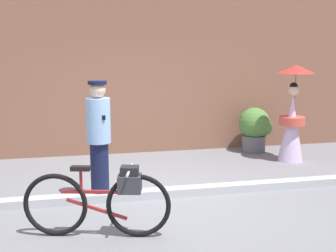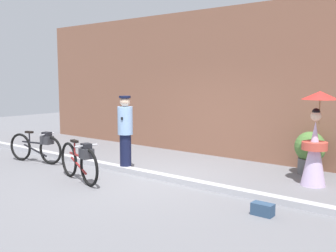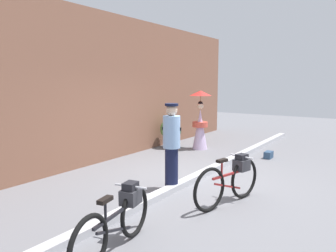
{
  "view_description": "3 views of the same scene",
  "coord_description": "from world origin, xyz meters",
  "px_view_note": "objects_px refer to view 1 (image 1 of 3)",
  "views": [
    {
      "loc": [
        -1.1,
        -5.9,
        2.12
      ],
      "look_at": [
        0.31,
        0.45,
        0.98
      ],
      "focal_mm": 45.7,
      "sensor_mm": 36.0,
      "label": 1
    },
    {
      "loc": [
        5.46,
        -6.19,
        2.1
      ],
      "look_at": [
        0.1,
        0.55,
        1.06
      ],
      "focal_mm": 41.91,
      "sensor_mm": 36.0,
      "label": 2
    },
    {
      "loc": [
        -5.91,
        -3.35,
        2.12
      ],
      "look_at": [
        -0.18,
        0.57,
        1.17
      ],
      "focal_mm": 34.28,
      "sensor_mm": 36.0,
      "label": 3
    }
  ],
  "objects_px": {
    "bicycle_far_side": "(103,200)",
    "potted_plant_by_door": "(255,128)",
    "person_with_parasol": "(292,116)",
    "person_officer": "(99,137)"
  },
  "relations": [
    {
      "from": "bicycle_far_side",
      "to": "potted_plant_by_door",
      "type": "distance_m",
      "value": 4.97
    },
    {
      "from": "bicycle_far_side",
      "to": "person_with_parasol",
      "type": "relative_size",
      "value": 0.9
    },
    {
      "from": "person_officer",
      "to": "potted_plant_by_door",
      "type": "xyz_separation_m",
      "value": [
        3.41,
        2.3,
        -0.4
      ]
    },
    {
      "from": "bicycle_far_side",
      "to": "potted_plant_by_door",
      "type": "bearing_deg",
      "value": 46.0
    },
    {
      "from": "bicycle_far_side",
      "to": "potted_plant_by_door",
      "type": "height_order",
      "value": "potted_plant_by_door"
    },
    {
      "from": "person_officer",
      "to": "person_with_parasol",
      "type": "distance_m",
      "value": 4.04
    },
    {
      "from": "bicycle_far_side",
      "to": "potted_plant_by_door",
      "type": "xyz_separation_m",
      "value": [
        3.45,
        3.57,
        0.08
      ]
    },
    {
      "from": "bicycle_far_side",
      "to": "person_officer",
      "type": "bearing_deg",
      "value": 88.09
    },
    {
      "from": "person_with_parasol",
      "to": "bicycle_far_side",
      "type": "bearing_deg",
      "value": -144.74
    },
    {
      "from": "bicycle_far_side",
      "to": "person_officer",
      "type": "height_order",
      "value": "person_officer"
    }
  ]
}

